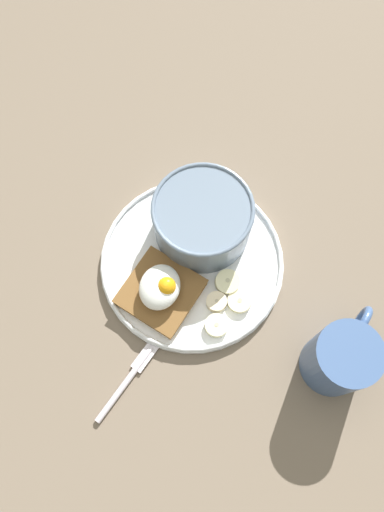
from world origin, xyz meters
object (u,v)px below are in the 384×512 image
at_px(poached_egg, 161,287).
at_px(oatmeal_bowl, 202,219).
at_px(toast_slice, 161,292).
at_px(banana_slice_left, 216,325).
at_px(banana_slice_front, 227,282).
at_px(banana_slice_back, 240,301).
at_px(knife, 134,372).
at_px(banana_slice_right, 217,302).
at_px(coffee_mug, 341,358).

bearing_deg(poached_egg, oatmeal_bowl, 166.63).
xyz_separation_m(toast_slice, banana_slice_left, (0.02, 0.08, -0.00)).
distance_m(poached_egg, banana_slice_front, 0.09).
bearing_deg(poached_egg, banana_slice_back, 99.92).
xyz_separation_m(banana_slice_left, knife, (0.09, -0.09, -0.01)).
relative_size(banana_slice_right, coffee_mug, 0.35).
bearing_deg(coffee_mug, banana_slice_front, -112.52).
distance_m(banana_slice_front, banana_slice_back, 0.03).
distance_m(oatmeal_bowl, knife, 0.22).
bearing_deg(knife, poached_egg, 177.61).
xyz_separation_m(banana_slice_front, banana_slice_right, (0.03, -0.01, -0.00)).
xyz_separation_m(banana_slice_left, banana_slice_right, (-0.03, -0.01, 0.00)).
xyz_separation_m(poached_egg, knife, (0.11, -0.00, -0.04)).
relative_size(banana_slice_left, banana_slice_right, 0.99).
relative_size(oatmeal_bowl, toast_slice, 1.18).
height_order(banana_slice_front, banana_slice_back, banana_slice_front).
bearing_deg(toast_slice, banana_slice_left, 75.11).
bearing_deg(toast_slice, banana_slice_right, 96.33).
relative_size(oatmeal_bowl, knife, 0.95).
height_order(banana_slice_back, banana_slice_right, banana_slice_right).
bearing_deg(oatmeal_bowl, poached_egg, -13.37).
xyz_separation_m(banana_slice_front, coffee_mug, (0.07, 0.16, 0.03)).
bearing_deg(toast_slice, poached_egg, 96.38).
distance_m(banana_slice_left, coffee_mug, 0.16).
distance_m(banana_slice_front, knife, 0.17).
height_order(oatmeal_bowl, banana_slice_right, oatmeal_bowl).
bearing_deg(banana_slice_right, coffee_mug, 78.09).
height_order(banana_slice_front, banana_slice_left, banana_slice_front).
bearing_deg(poached_egg, banana_slice_right, 96.33).
bearing_deg(oatmeal_bowl, coffee_mug, 57.84).
xyz_separation_m(toast_slice, banana_slice_front, (-0.04, 0.08, -0.00)).
distance_m(banana_slice_front, banana_slice_left, 0.06).
xyz_separation_m(toast_slice, banana_slice_back, (-0.02, 0.10, -0.00)).
xyz_separation_m(banana_slice_front, banana_slice_back, (0.02, 0.02, -0.00)).
bearing_deg(banana_slice_front, poached_egg, -64.19).
relative_size(oatmeal_bowl, banana_slice_back, 3.65).
xyz_separation_m(toast_slice, banana_slice_right, (-0.01, 0.08, -0.00)).
bearing_deg(banana_slice_back, coffee_mug, 71.78).
bearing_deg(banana_slice_right, banana_slice_back, 108.66).
distance_m(oatmeal_bowl, poached_egg, 0.11).
distance_m(poached_egg, knife, 0.12).
bearing_deg(coffee_mug, toast_slice, -96.26).
bearing_deg(knife, toast_slice, 178.26).
relative_size(oatmeal_bowl, banana_slice_left, 3.47).
bearing_deg(oatmeal_bowl, toast_slice, -13.99).
xyz_separation_m(poached_egg, banana_slice_front, (-0.04, 0.08, -0.02)).
height_order(poached_egg, banana_slice_right, poached_egg).
height_order(oatmeal_bowl, coffee_mug, coffee_mug).
height_order(poached_egg, banana_slice_back, poached_egg).
relative_size(toast_slice, poached_egg, 1.85).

